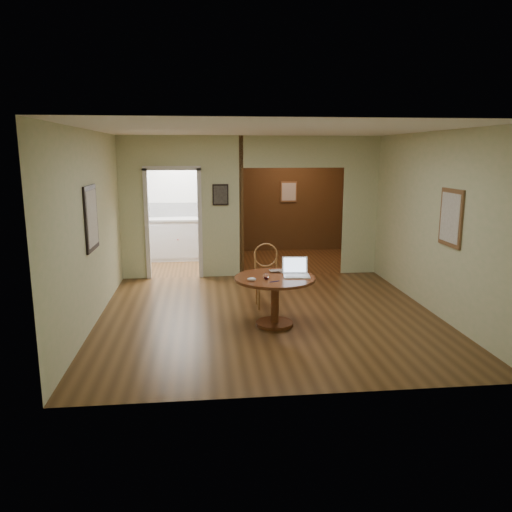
{
  "coord_description": "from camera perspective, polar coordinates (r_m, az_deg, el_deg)",
  "views": [
    {
      "loc": [
        -0.95,
        -7.04,
        2.39
      ],
      "look_at": [
        -0.21,
        -0.2,
        0.96
      ],
      "focal_mm": 35.0,
      "sensor_mm": 36.0,
      "label": 1
    }
  ],
  "objects": [
    {
      "name": "kitchen_cabinet",
      "position": [
        11.41,
        -8.1,
        1.98
      ],
      "size": [
        2.06,
        0.6,
        0.94
      ],
      "color": "silver",
      "rests_on": "ground"
    },
    {
      "name": "chair",
      "position": [
        7.83,
        1.23,
        -1.81
      ],
      "size": [
        0.43,
        0.43,
        0.99
      ],
      "rotation": [
        0.0,
        0.0,
        0.03
      ],
      "color": "#966135",
      "rests_on": "ground"
    },
    {
      "name": "dining_table",
      "position": [
        6.95,
        2.17,
        -3.86
      ],
      "size": [
        1.12,
        1.12,
        0.7
      ],
      "rotation": [
        0.0,
        0.0,
        0.21
      ],
      "color": "brown",
      "rests_on": "ground"
    },
    {
      "name": "wine_glass",
      "position": [
        6.76,
        1.17,
        -2.32
      ],
      "size": [
        0.08,
        0.08,
        0.09
      ],
      "primitive_type": null,
      "color": "white",
      "rests_on": "dining_table"
    },
    {
      "name": "floor",
      "position": [
        7.5,
        1.45,
        -6.82
      ],
      "size": [
        5.0,
        5.0,
        0.0
      ],
      "primitive_type": "plane",
      "color": "#432A13",
      "rests_on": "ground"
    },
    {
      "name": "pen",
      "position": [
        6.65,
        2.14,
        -2.93
      ],
      "size": [
        0.14,
        0.06,
        0.01
      ],
      "primitive_type": "cylinder",
      "rotation": [
        0.0,
        1.57,
        0.38
      ],
      "color": "navy",
      "rests_on": "dining_table"
    },
    {
      "name": "open_laptop",
      "position": [
        6.98,
        4.56,
        -1.72
      ],
      "size": [
        0.38,
        0.34,
        0.25
      ],
      "rotation": [
        0.0,
        0.0,
        -0.1
      ],
      "color": "white",
      "rests_on": "dining_table"
    },
    {
      "name": "closed_laptop",
      "position": [
        7.16,
        3.04,
        -1.79
      ],
      "size": [
        0.38,
        0.26,
        0.03
      ],
      "primitive_type": "imported",
      "rotation": [
        0.0,
        0.0,
        0.1
      ],
      "color": "#ADACB1",
      "rests_on": "dining_table"
    },
    {
      "name": "grocery_bag",
      "position": [
        11.32,
        -5.98,
        5.0
      ],
      "size": [
        0.3,
        0.27,
        0.26
      ],
      "primitive_type": "ellipsoid",
      "rotation": [
        0.0,
        0.0,
        0.21
      ],
      "color": "tan",
      "rests_on": "kitchen_cabinet"
    },
    {
      "name": "room_shell",
      "position": [
        10.21,
        -3.45,
        5.55
      ],
      "size": [
        5.2,
        7.5,
        5.0
      ],
      "color": "white",
      "rests_on": "ground"
    },
    {
      "name": "mouse",
      "position": [
        6.68,
        -0.51,
        -2.67
      ],
      "size": [
        0.12,
        0.08,
        0.05
      ],
      "primitive_type": "ellipsoid",
      "rotation": [
        0.0,
        0.0,
        -0.08
      ],
      "color": "white",
      "rests_on": "dining_table"
    }
  ]
}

